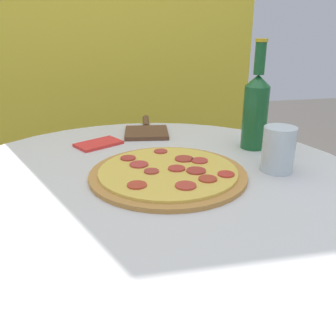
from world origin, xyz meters
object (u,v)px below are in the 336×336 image
object	(u,v)px
beer_bottle	(256,108)
drinking_glass	(278,149)
pizza_paddle	(146,130)
pizza	(168,173)

from	to	relation	value
beer_bottle	drinking_glass	size ratio (longest dim) A/B	2.72
pizza_paddle	drinking_glass	bearing A→B (deg)	-138.90
pizza_paddle	drinking_glass	distance (m)	0.45
beer_bottle	pizza_paddle	size ratio (longest dim) A/B	1.12
beer_bottle	drinking_glass	world-z (taller)	beer_bottle
pizza	beer_bottle	xyz separation A→B (m)	(0.27, 0.15, 0.10)
pizza	beer_bottle	distance (m)	0.32
drinking_glass	pizza	bearing A→B (deg)	176.27
pizza	pizza_paddle	world-z (taller)	pizza
beer_bottle	pizza_paddle	bearing A→B (deg)	141.89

